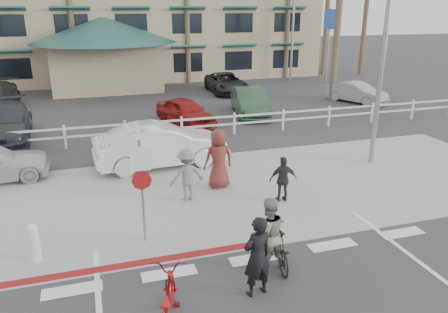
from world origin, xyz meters
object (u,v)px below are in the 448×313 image
object	(u,v)px
bike_red	(166,304)
bike_black	(277,246)
sign_post	(142,186)
car_white_sedan	(161,145)

from	to	relation	value
bike_red	bike_black	size ratio (longest dim) A/B	1.23
sign_post	bike_red	xyz separation A→B (m)	(-0.04, -3.24, -0.93)
sign_post	bike_black	world-z (taller)	sign_post
sign_post	car_white_sedan	distance (m)	5.44
bike_black	car_white_sedan	world-z (taller)	car_white_sedan
car_white_sedan	bike_red	bearing A→B (deg)	167.18
bike_red	car_white_sedan	size ratio (longest dim) A/B	0.42
sign_post	bike_red	world-z (taller)	sign_post
sign_post	car_white_sedan	xyz separation A→B (m)	(1.30, 5.24, -0.67)
bike_black	car_white_sedan	xyz separation A→B (m)	(-1.38, 7.19, 0.29)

